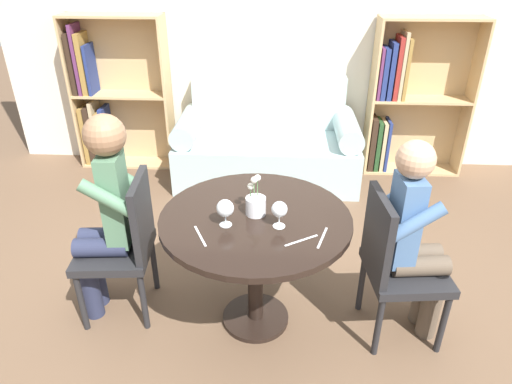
{
  "coord_description": "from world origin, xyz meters",
  "views": [
    {
      "loc": [
        0.12,
        -2.07,
        2.02
      ],
      "look_at": [
        0.0,
        0.05,
        0.86
      ],
      "focal_mm": 32.0,
      "sensor_mm": 36.0,
      "label": 1
    }
  ],
  "objects_px": {
    "wine_glass_left": "(225,209)",
    "flower_vase": "(255,203)",
    "couch": "(267,147)",
    "bookshelf_left": "(110,99)",
    "chair_right": "(395,262)",
    "wine_glass_right": "(279,210)",
    "person_left": "(105,213)",
    "person_right": "(415,240)",
    "bookshelf_right": "(405,99)",
    "chair_left": "(125,242)"
  },
  "relations": [
    {
      "from": "flower_vase",
      "to": "couch",
      "type": "bearing_deg",
      "value": 89.84
    },
    {
      "from": "wine_glass_left",
      "to": "bookshelf_right",
      "type": "bearing_deg",
      "value": 57.87
    },
    {
      "from": "couch",
      "to": "chair_right",
      "type": "bearing_deg",
      "value": -68.83
    },
    {
      "from": "person_left",
      "to": "couch",
      "type": "bearing_deg",
      "value": 151.02
    },
    {
      "from": "chair_right",
      "to": "flower_vase",
      "type": "bearing_deg",
      "value": 79.42
    },
    {
      "from": "person_right",
      "to": "person_left",
      "type": "bearing_deg",
      "value": 81.38
    },
    {
      "from": "person_left",
      "to": "person_right",
      "type": "distance_m",
      "value": 1.7
    },
    {
      "from": "bookshelf_left",
      "to": "bookshelf_right",
      "type": "bearing_deg",
      "value": 0.04
    },
    {
      "from": "person_left",
      "to": "bookshelf_left",
      "type": "bearing_deg",
      "value": -166.33
    },
    {
      "from": "person_right",
      "to": "wine_glass_right",
      "type": "relative_size",
      "value": 8.34
    },
    {
      "from": "bookshelf_left",
      "to": "person_right",
      "type": "distance_m",
      "value": 3.29
    },
    {
      "from": "bookshelf_right",
      "to": "bookshelf_left",
      "type": "bearing_deg",
      "value": -179.96
    },
    {
      "from": "person_left",
      "to": "person_right",
      "type": "xyz_separation_m",
      "value": [
        1.7,
        -0.08,
        -0.06
      ]
    },
    {
      "from": "wine_glass_left",
      "to": "wine_glass_right",
      "type": "relative_size",
      "value": 1.01
    },
    {
      "from": "chair_right",
      "to": "couch",
      "type": "bearing_deg",
      "value": 15.1
    },
    {
      "from": "chair_right",
      "to": "bookshelf_left",
      "type": "bearing_deg",
      "value": 39.97
    },
    {
      "from": "chair_left",
      "to": "person_left",
      "type": "distance_m",
      "value": 0.22
    },
    {
      "from": "flower_vase",
      "to": "bookshelf_left",
      "type": "bearing_deg",
      "value": 125.51
    },
    {
      "from": "wine_glass_left",
      "to": "wine_glass_right",
      "type": "distance_m",
      "value": 0.28
    },
    {
      "from": "bookshelf_right",
      "to": "chair_left",
      "type": "height_order",
      "value": "bookshelf_right"
    },
    {
      "from": "chair_right",
      "to": "person_right",
      "type": "relative_size",
      "value": 0.75
    },
    {
      "from": "chair_left",
      "to": "person_right",
      "type": "height_order",
      "value": "person_right"
    },
    {
      "from": "bookshelf_left",
      "to": "chair_right",
      "type": "distance_m",
      "value": 3.24
    },
    {
      "from": "bookshelf_left",
      "to": "chair_right",
      "type": "relative_size",
      "value": 1.62
    },
    {
      "from": "couch",
      "to": "person_right",
      "type": "distance_m",
      "value": 2.16
    },
    {
      "from": "chair_right",
      "to": "person_left",
      "type": "height_order",
      "value": "person_left"
    },
    {
      "from": "person_left",
      "to": "wine_glass_left",
      "type": "bearing_deg",
      "value": 73.1
    },
    {
      "from": "chair_left",
      "to": "flower_vase",
      "type": "bearing_deg",
      "value": 82.01
    },
    {
      "from": "chair_right",
      "to": "wine_glass_right",
      "type": "height_order",
      "value": "chair_right"
    },
    {
      "from": "bookshelf_right",
      "to": "chair_right",
      "type": "distance_m",
      "value": 2.32
    },
    {
      "from": "wine_glass_left",
      "to": "flower_vase",
      "type": "bearing_deg",
      "value": 39.76
    },
    {
      "from": "chair_left",
      "to": "flower_vase",
      "type": "distance_m",
      "value": 0.82
    },
    {
      "from": "bookshelf_right",
      "to": "flower_vase",
      "type": "relative_size",
      "value": 6.43
    },
    {
      "from": "bookshelf_right",
      "to": "chair_right",
      "type": "height_order",
      "value": "bookshelf_right"
    },
    {
      "from": "wine_glass_right",
      "to": "flower_vase",
      "type": "distance_m",
      "value": 0.18
    },
    {
      "from": "couch",
      "to": "person_left",
      "type": "xyz_separation_m",
      "value": [
        -0.85,
        -1.88,
        0.38
      ]
    },
    {
      "from": "person_right",
      "to": "wine_glass_left",
      "type": "height_order",
      "value": "person_right"
    },
    {
      "from": "bookshelf_left",
      "to": "chair_right",
      "type": "bearing_deg",
      "value": -43.96
    },
    {
      "from": "person_right",
      "to": "flower_vase",
      "type": "relative_size",
      "value": 5.28
    },
    {
      "from": "bookshelf_right",
      "to": "wine_glass_right",
      "type": "relative_size",
      "value": 10.16
    },
    {
      "from": "bookshelf_right",
      "to": "person_left",
      "type": "bearing_deg",
      "value": -134.9
    },
    {
      "from": "couch",
      "to": "bookshelf_right",
      "type": "height_order",
      "value": "bookshelf_right"
    },
    {
      "from": "bookshelf_right",
      "to": "chair_left",
      "type": "xyz_separation_m",
      "value": [
        -2.06,
        -2.14,
        -0.23
      ]
    },
    {
      "from": "chair_left",
      "to": "bookshelf_left",
      "type": "bearing_deg",
      "value": -164.24
    },
    {
      "from": "chair_left",
      "to": "chair_right",
      "type": "height_order",
      "value": "same"
    },
    {
      "from": "person_right",
      "to": "chair_right",
      "type": "bearing_deg",
      "value": 93.91
    },
    {
      "from": "bookshelf_left",
      "to": "chair_left",
      "type": "xyz_separation_m",
      "value": [
        0.8,
        -2.14,
        -0.18
      ]
    },
    {
      "from": "chair_left",
      "to": "wine_glass_right",
      "type": "bearing_deg",
      "value": 75.01
    },
    {
      "from": "chair_right",
      "to": "person_left",
      "type": "distance_m",
      "value": 1.63
    },
    {
      "from": "wine_glass_left",
      "to": "chair_right",
      "type": "bearing_deg",
      "value": 3.68
    }
  ]
}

